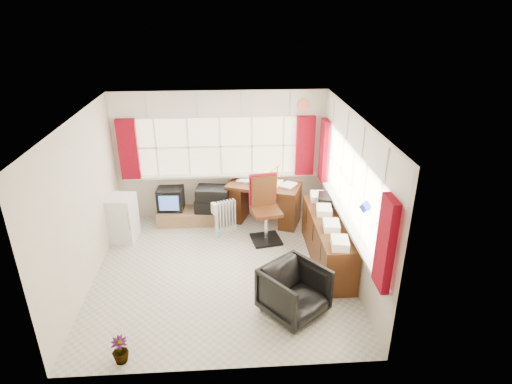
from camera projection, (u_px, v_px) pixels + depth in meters
ground at (222, 271)px, 6.86m from camera, size 4.00×4.00×0.00m
room_walls at (219, 186)px, 6.25m from camera, size 4.00×4.00×4.00m
window_back at (221, 172)px, 8.24m from camera, size 3.70×0.12×3.60m
window_right at (347, 215)px, 6.59m from camera, size 0.12×3.70×3.60m
curtains at (275, 165)px, 7.16m from camera, size 3.83×3.83×1.15m
overhead_cabinets at (279, 117)px, 6.89m from camera, size 3.98×3.98×0.48m
desk at (264, 201)px, 8.26m from camera, size 1.50×1.11×0.82m
desk_lamp at (277, 171)px, 7.87m from camera, size 0.19×0.17×0.47m
task_chair at (264, 206)px, 7.59m from camera, size 0.59×0.61×1.20m
office_chair at (294, 291)px, 5.82m from camera, size 1.08×1.09×0.71m
radiator at (225, 219)px, 7.99m from camera, size 0.43×0.31×0.60m
credenza at (328, 240)px, 6.99m from camera, size 0.50×2.00×0.85m
file_tray at (327, 199)px, 7.43m from camera, size 0.39×0.45×0.13m
tv_bench at (194, 216)px, 8.34m from camera, size 1.40×0.50×0.25m
crt_tv at (171, 198)px, 8.28m from camera, size 0.51×0.48×0.44m
hifi_stack at (213, 199)px, 8.20m from camera, size 0.73×0.52×0.48m
mini_fridge at (121, 218)px, 7.64m from camera, size 0.54×0.55×0.83m
spray_bottle_a at (235, 214)px, 8.41m from camera, size 0.11×0.11×0.27m
spray_bottle_b at (218, 232)px, 7.82m from camera, size 0.11×0.11×0.19m
flower_vase at (120, 350)px, 5.08m from camera, size 0.24×0.24×0.35m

